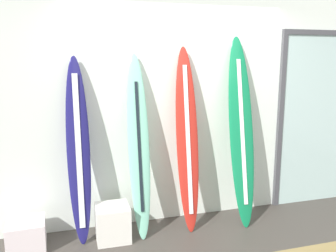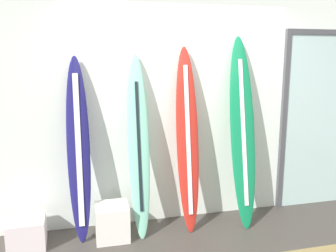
{
  "view_description": "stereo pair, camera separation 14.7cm",
  "coord_description": "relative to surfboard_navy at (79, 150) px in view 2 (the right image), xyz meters",
  "views": [
    {
      "loc": [
        -1.24,
        -2.67,
        1.91
      ],
      "look_at": [
        -0.19,
        0.95,
        1.19
      ],
      "focal_mm": 37.87,
      "sensor_mm": 36.0,
      "label": 1
    },
    {
      "loc": [
        -1.1,
        -2.71,
        1.91
      ],
      "look_at": [
        -0.19,
        0.95,
        1.19
      ],
      "focal_mm": 37.87,
      "sensor_mm": 36.0,
      "label": 2
    }
  ],
  "objects": [
    {
      "name": "surfboard_navy",
      "position": [
        0.0,
        0.0,
        0.0
      ],
      "size": [
        0.24,
        0.38,
        1.94
      ],
      "color": "navy",
      "rests_on": "ground"
    },
    {
      "name": "glass_door",
      "position": [
        3.05,
        0.2,
        0.19
      ],
      "size": [
        1.17,
        0.06,
        2.26
      ],
      "color": "silver",
      "rests_on": "ground"
    },
    {
      "name": "display_block_left",
      "position": [
        0.31,
        -0.12,
        -0.78
      ],
      "size": [
        0.35,
        0.35,
        0.37
      ],
      "color": "white",
      "rests_on": "ground"
    },
    {
      "name": "surfboard_crimson",
      "position": [
        1.18,
        -0.03,
        0.05
      ],
      "size": [
        0.26,
        0.43,
        2.04
      ],
      "color": "red",
      "rests_on": "ground"
    },
    {
      "name": "wall_back",
      "position": [
        1.14,
        0.32,
        0.43
      ],
      "size": [
        7.2,
        0.2,
        2.8
      ],
      "primitive_type": "cube",
      "color": "white",
      "rests_on": "ground"
    },
    {
      "name": "surfboard_seafoam",
      "position": [
        0.63,
        -0.03,
        0.01
      ],
      "size": [
        0.24,
        0.47,
        1.96
      ],
      "color": "#7DCCAF",
      "rests_on": "ground"
    },
    {
      "name": "surfboard_emerald",
      "position": [
        1.82,
        -0.07,
        0.09
      ],
      "size": [
        0.31,
        0.51,
        2.16
      ],
      "color": "#127949",
      "rests_on": "ground"
    },
    {
      "name": "display_block_center",
      "position": [
        -0.55,
        -0.08,
        -0.82
      ],
      "size": [
        0.38,
        0.38,
        0.3
      ],
      "color": "white",
      "rests_on": "ground"
    }
  ]
}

